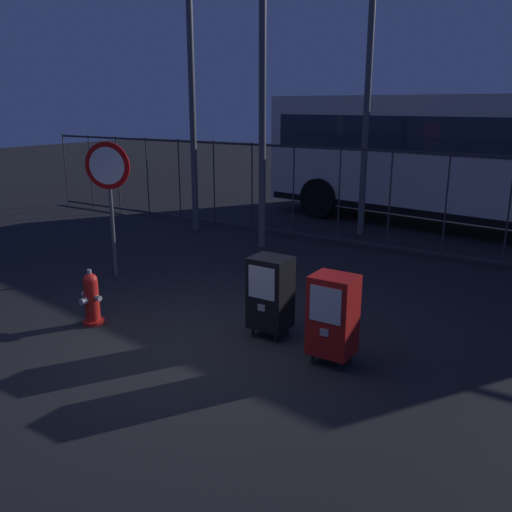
# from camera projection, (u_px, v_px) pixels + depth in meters

# --- Properties ---
(ground_plane) EXTENTS (60.00, 60.00, 0.00)m
(ground_plane) POSITION_uv_depth(u_px,v_px,m) (180.00, 348.00, 6.47)
(ground_plane) COLOR black
(fire_hydrant) EXTENTS (0.33, 0.32, 0.75)m
(fire_hydrant) POSITION_uv_depth(u_px,v_px,m) (92.00, 299.00, 7.09)
(fire_hydrant) COLOR red
(fire_hydrant) RESTS_ON ground_plane
(newspaper_box_primary) EXTENTS (0.48, 0.42, 1.02)m
(newspaper_box_primary) POSITION_uv_depth(u_px,v_px,m) (333.00, 315.00, 5.96)
(newspaper_box_primary) COLOR black
(newspaper_box_primary) RESTS_ON ground_plane
(newspaper_box_secondary) EXTENTS (0.48, 0.42, 1.02)m
(newspaper_box_secondary) POSITION_uv_depth(u_px,v_px,m) (270.00, 292.00, 6.66)
(newspaper_box_secondary) COLOR black
(newspaper_box_secondary) RESTS_ON ground_plane
(stop_sign) EXTENTS (0.71, 0.31, 2.23)m
(stop_sign) POSITION_uv_depth(u_px,v_px,m) (109.00, 181.00, 8.76)
(stop_sign) COLOR #4C4F54
(stop_sign) RESTS_ON ground_plane
(fence_barrier) EXTENTS (18.03, 0.04, 2.00)m
(fence_barrier) POSITION_uv_depth(u_px,v_px,m) (364.00, 198.00, 10.71)
(fence_barrier) COLOR #2D2D33
(fence_barrier) RESTS_ON ground_plane
(bus_near) EXTENTS (10.74, 3.87, 3.00)m
(bus_near) POSITION_uv_depth(u_px,v_px,m) (490.00, 155.00, 12.05)
(bus_near) COLOR beige
(bus_near) RESTS_ON ground_plane
(street_light_near_left) EXTENTS (0.32, 0.32, 7.20)m
(street_light_near_left) POSITION_uv_depth(u_px,v_px,m) (190.00, 37.00, 11.39)
(street_light_near_left) COLOR #4C4F54
(street_light_near_left) RESTS_ON ground_plane
(street_light_near_right) EXTENTS (0.32, 0.32, 8.25)m
(street_light_near_right) POSITION_uv_depth(u_px,v_px,m) (372.00, 5.00, 10.84)
(street_light_near_right) COLOR #4C4F54
(street_light_near_right) RESTS_ON ground_plane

